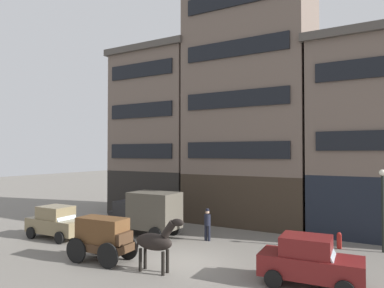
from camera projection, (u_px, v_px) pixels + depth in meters
The scene contains 12 objects.
ground_plane at pixel (182, 263), 15.79m from camera, with size 120.00×120.00×0.00m, color slate.
building_far_left at pixel (163, 132), 29.41m from camera, with size 7.32×6.56×13.34m.
building_center_left at pixel (252, 101), 25.58m from camera, with size 8.98×6.56×17.34m.
building_center_right at pixel (382, 134), 21.36m from camera, with size 8.47×6.56×12.05m.
cargo_wagon at pixel (103, 236), 15.99m from camera, with size 2.99×1.68×1.98m.
draft_horse at pixel (156, 242), 14.53m from camera, with size 2.35×0.71×2.30m.
delivery_truck_near at pixel (146, 212), 20.87m from camera, with size 4.36×2.14×2.62m.
sedan_dark at pixel (57, 222), 20.36m from camera, with size 3.72×1.89×1.83m.
sedan_light at pixel (310, 261), 13.08m from camera, with size 3.79×2.05×1.83m.
pedestrian_officer at pixel (207, 223), 19.72m from camera, with size 0.37×0.37×1.79m.
streetlamp_curbside at pixel (383, 199), 17.45m from camera, with size 0.32×0.32×4.12m.
fire_hydrant_curbside at pixel (339, 240), 18.12m from camera, with size 0.24×0.24×0.83m.
Camera 1 is at (8.31, -13.58, 4.98)m, focal length 32.79 mm.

